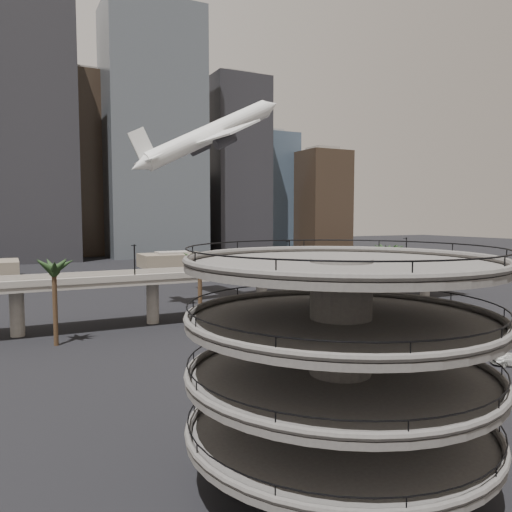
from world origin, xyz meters
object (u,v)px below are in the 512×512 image
car_a (265,367)px  car_b (416,343)px  airborne_jet (209,135)px  overpass (210,279)px  parking_ramp (340,348)px

car_a → car_b: size_ratio=0.99×
airborne_jet → car_a: size_ratio=7.62×
overpass → airborne_jet: airborne_jet is taller
parking_ramp → car_a: parking_ramp is taller
airborne_jet → car_b: bearing=-78.3°
overpass → airborne_jet: size_ratio=3.63×
overpass → car_b: bearing=-61.2°
parking_ramp → car_b: size_ratio=4.70×
airborne_jet → car_a: airborne_jet is taller
overpass → car_b: size_ratio=27.52×
car_a → car_b: (25.04, 0.32, -0.02)m
airborne_jet → overpass: bearing=-116.2°
overpass → car_b: 39.54m
overpass → car_b: (18.79, -34.16, -6.56)m
airborne_jet → car_a: bearing=-108.0°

